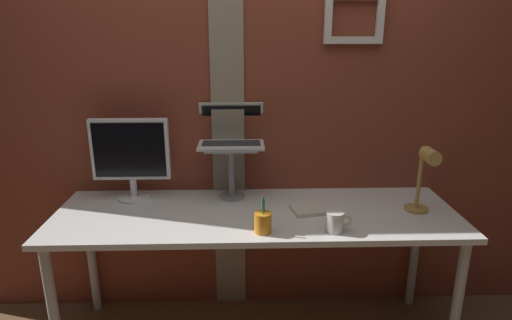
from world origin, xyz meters
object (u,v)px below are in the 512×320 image
at_px(desk_lamp, 425,173).
at_px(pen_cup, 263,222).
at_px(coffee_mug, 336,222).
at_px(monitor, 131,153).
at_px(laptop, 232,132).

relative_size(desk_lamp, pen_cup, 2.03).
bearing_deg(pen_cup, coffee_mug, -0.05).
distance_m(pen_cup, coffee_mug, 0.34).
xyz_separation_m(monitor, laptop, (0.54, 0.07, 0.10)).
relative_size(laptop, coffee_mug, 2.89).
bearing_deg(pen_cup, desk_lamp, 12.15).
height_order(monitor, pen_cup, monitor).
bearing_deg(pen_cup, monitor, 148.03).
xyz_separation_m(monitor, coffee_mug, (1.03, -0.43, -0.21)).
relative_size(desk_lamp, coffee_mug, 2.90).
xyz_separation_m(monitor, pen_cup, (0.70, -0.43, -0.21)).
height_order(monitor, coffee_mug, monitor).
distance_m(laptop, desk_lamp, 1.03).
distance_m(laptop, coffee_mug, 0.77).
bearing_deg(coffee_mug, desk_lamp, 20.28).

